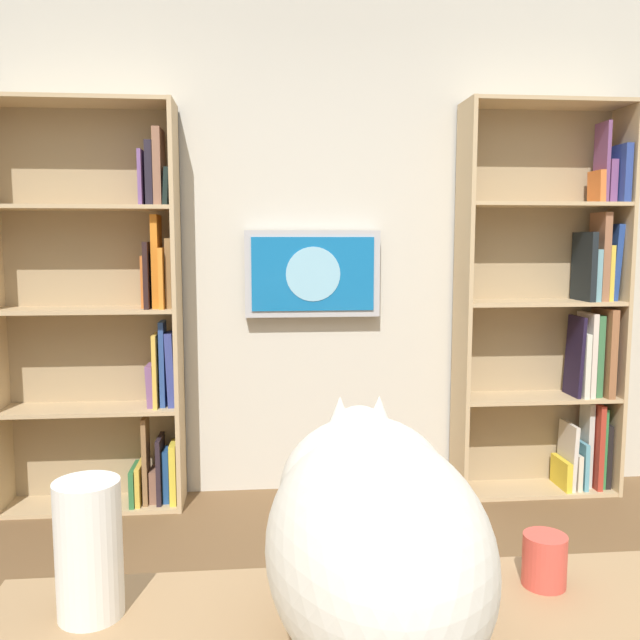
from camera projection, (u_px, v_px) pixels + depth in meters
name	position (u px, v px, depth m)	size (l,w,h in m)	color
wall_back	(318.00, 246.00, 3.60)	(4.52, 0.06, 2.70)	beige
bookshelf_left	(559.00, 317.00, 3.61)	(0.88, 0.28, 2.09)	tan
bookshelf_right	(108.00, 317.00, 3.39)	(0.92, 0.28, 2.06)	tan
wall_mounted_tv	(313.00, 274.00, 3.53)	(0.72, 0.07, 0.46)	#B7B7BC
cat	(373.00, 529.00, 1.04)	(0.35, 0.66, 0.36)	silver
paper_towel_roll	(89.00, 549.00, 1.12)	(0.11, 0.11, 0.24)	white
coffee_mug	(544.00, 560.00, 1.22)	(0.08, 0.08, 0.10)	#D84C3F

